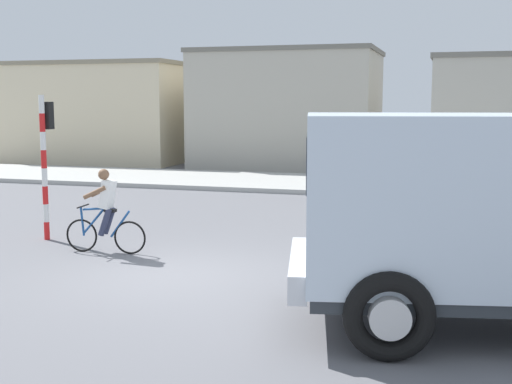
% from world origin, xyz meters
% --- Properties ---
extents(ground_plane, '(120.00, 120.00, 0.00)m').
position_xyz_m(ground_plane, '(0.00, 0.00, 0.00)').
color(ground_plane, slate).
extents(sidewalk_far, '(80.00, 5.00, 0.16)m').
position_xyz_m(sidewalk_far, '(0.00, 13.23, 0.08)').
color(sidewalk_far, '#ADADA8').
rests_on(sidewalk_far, ground).
extents(truck_foreground, '(5.80, 3.63, 2.90)m').
position_xyz_m(truck_foreground, '(5.33, -1.35, 1.67)').
color(truck_foreground, silver).
rests_on(truck_foreground, ground).
extents(cyclist, '(1.73, 0.50, 1.72)m').
position_xyz_m(cyclist, '(-2.01, 1.26, 0.86)').
color(cyclist, black).
rests_on(cyclist, ground).
extents(traffic_light_pole, '(0.24, 0.43, 3.20)m').
position_xyz_m(traffic_light_pole, '(-3.94, 2.16, 2.07)').
color(traffic_light_pole, red).
rests_on(traffic_light_pole, ground).
extents(building_corner_left, '(9.77, 7.30, 4.95)m').
position_xyz_m(building_corner_left, '(-12.89, 20.84, 2.48)').
color(building_corner_left, beige).
rests_on(building_corner_left, ground).
extents(building_mid_block, '(8.25, 5.73, 5.37)m').
position_xyz_m(building_mid_block, '(-2.78, 19.86, 2.69)').
color(building_mid_block, '#B2AD9E').
rests_on(building_mid_block, ground).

